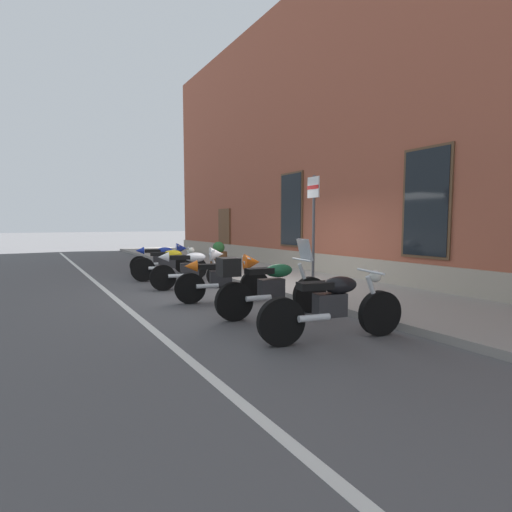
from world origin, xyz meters
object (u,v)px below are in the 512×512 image
object	(u,v)px
motorcycle_blue_sport	(164,257)
motorcycle_white_sport	(195,266)
motorcycle_black_naked	(334,306)
motorcycle_yellow_naked	(170,264)
motorcycle_orange_sport	(227,276)
barrel_planter	(219,257)
parking_sign	(313,218)
motorcycle_green_touring	(268,285)

from	to	relation	value
motorcycle_blue_sport	motorcycle_white_sport	size ratio (longest dim) A/B	0.99
motorcycle_black_naked	motorcycle_yellow_naked	bearing A→B (deg)	-178.87
motorcycle_black_naked	motorcycle_orange_sport	bearing A→B (deg)	-178.76
motorcycle_blue_sport	barrel_planter	size ratio (longest dim) A/B	2.19
motorcycle_yellow_naked	motorcycle_white_sport	xyz separation A→B (m)	(1.67, 0.07, 0.09)
parking_sign	barrel_planter	xyz separation A→B (m)	(-5.24, 0.27, -1.25)
barrel_planter	motorcycle_black_naked	bearing A→B (deg)	-14.05
motorcycle_white_sport	barrel_planter	distance (m)	3.39
motorcycle_black_naked	barrel_planter	bearing A→B (deg)	165.95
motorcycle_white_sport	parking_sign	world-z (taller)	parking_sign
motorcycle_orange_sport	motorcycle_white_sport	bearing A→B (deg)	179.83
motorcycle_white_sport	parking_sign	bearing A→B (deg)	34.63
motorcycle_yellow_naked	motorcycle_green_touring	distance (m)	5.02
motorcycle_blue_sport	motorcycle_black_naked	distance (m)	8.11
motorcycle_green_touring	motorcycle_yellow_naked	bearing A→B (deg)	-179.21
motorcycle_black_naked	barrel_planter	world-z (taller)	barrel_planter
motorcycle_blue_sport	motorcycle_white_sport	distance (m)	3.18
motorcycle_orange_sport	barrel_planter	bearing A→B (deg)	156.20
motorcycle_white_sport	motorcycle_black_naked	bearing A→B (deg)	0.73
motorcycle_blue_sport	parking_sign	size ratio (longest dim) A/B	0.78
motorcycle_orange_sport	parking_sign	size ratio (longest dim) A/B	0.78
motorcycle_white_sport	parking_sign	distance (m)	3.25
motorcycle_yellow_naked	motorcycle_green_touring	bearing A→B (deg)	0.79
motorcycle_blue_sport	motorcycle_yellow_naked	world-z (taller)	motorcycle_blue_sport
motorcycle_orange_sport	motorcycle_green_touring	bearing A→B (deg)	0.27
motorcycle_white_sport	motorcycle_black_naked	xyz separation A→B (m)	(4.94, 0.06, -0.08)
motorcycle_yellow_naked	motorcycle_white_sport	bearing A→B (deg)	2.29
motorcycle_orange_sport	motorcycle_blue_sport	bearing A→B (deg)	177.13
motorcycle_blue_sport	barrel_planter	bearing A→B (deg)	76.55
motorcycle_white_sport	barrel_planter	xyz separation A→B (m)	(-2.75, 1.99, -0.06)
motorcycle_orange_sport	parking_sign	bearing A→B (deg)	67.36
parking_sign	barrel_planter	world-z (taller)	parking_sign
motorcycle_white_sport	motorcycle_black_naked	distance (m)	4.95
motorcycle_green_touring	barrel_planter	bearing A→B (deg)	161.96
motorcycle_white_sport	motorcycle_black_naked	world-z (taller)	motorcycle_white_sport
motorcycle_yellow_naked	motorcycle_green_touring	size ratio (longest dim) A/B	0.96
motorcycle_blue_sport	parking_sign	bearing A→B (deg)	14.63
motorcycle_blue_sport	motorcycle_white_sport	bearing A→B (deg)	-4.37
motorcycle_orange_sport	motorcycle_green_touring	distance (m)	1.58
motorcycle_green_touring	barrel_planter	xyz separation A→B (m)	(-6.10, 1.99, -0.06)
motorcycle_blue_sport	motorcycle_black_naked	xyz separation A→B (m)	(8.11, -0.18, -0.06)
motorcycle_blue_sport	parking_sign	world-z (taller)	parking_sign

